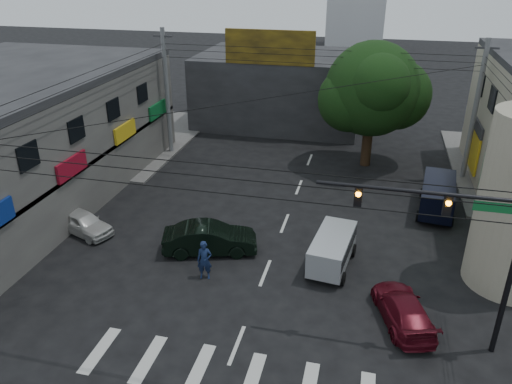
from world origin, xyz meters
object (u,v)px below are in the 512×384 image
at_px(dark_sedan, 210,239).
at_px(maroon_sedan, 403,309).
at_px(silver_minivan, 332,251).
at_px(white_compact, 83,223).
at_px(street_tree, 372,89).
at_px(utility_pole_far_right, 475,112).
at_px(traffic_officer, 205,260).
at_px(navy_van, 437,197).
at_px(utility_pole_far_left, 167,93).
at_px(traffic_gantry, 467,235).

bearing_deg(dark_sedan, maroon_sedan, -125.60).
bearing_deg(maroon_sedan, silver_minivan, -64.16).
bearing_deg(dark_sedan, white_compact, 71.63).
xyz_separation_m(street_tree, utility_pole_far_right, (6.50, -1.00, -0.87)).
bearing_deg(maroon_sedan, traffic_officer, -24.57).
relative_size(street_tree, maroon_sedan, 1.93).
distance_m(street_tree, white_compact, 20.36).
distance_m(white_compact, silver_minivan, 13.35).
bearing_deg(maroon_sedan, dark_sedan, -37.05).
bearing_deg(utility_pole_far_right, navy_van, -111.52).
bearing_deg(maroon_sedan, utility_pole_far_left, -61.79).
relative_size(utility_pole_far_left, silver_minivan, 2.30).
distance_m(utility_pole_far_left, white_compact, 13.19).
relative_size(utility_pole_far_left, white_compact, 2.35).
bearing_deg(street_tree, maroon_sedan, -82.65).
bearing_deg(white_compact, utility_pole_far_left, 21.31).
height_order(street_tree, utility_pole_far_right, utility_pole_far_right).
height_order(utility_pole_far_right, maroon_sedan, utility_pole_far_right).
bearing_deg(traffic_officer, white_compact, 150.62).
distance_m(white_compact, maroon_sedan, 16.93).
bearing_deg(white_compact, dark_sedan, -71.18).
height_order(maroon_sedan, traffic_officer, traffic_officer).
distance_m(traffic_gantry, utility_pole_far_left, 25.00).
bearing_deg(dark_sedan, traffic_gantry, -127.40).
height_order(traffic_gantry, utility_pole_far_right, utility_pole_far_right).
xyz_separation_m(utility_pole_far_right, navy_van, (-2.16, -5.49, -3.67)).
distance_m(traffic_gantry, white_compact, 19.20).
bearing_deg(white_compact, navy_van, -48.52).
bearing_deg(navy_van, street_tree, 40.48).
bearing_deg(navy_van, white_compact, 117.47).
relative_size(dark_sedan, traffic_officer, 2.59).
distance_m(white_compact, traffic_officer, 8.12).
height_order(utility_pole_far_left, navy_van, utility_pole_far_left).
bearing_deg(traffic_gantry, maroon_sedan, 149.58).
bearing_deg(silver_minivan, traffic_officer, 119.67).
distance_m(street_tree, traffic_gantry, 18.42).
bearing_deg(utility_pole_far_right, traffic_officer, -131.17).
xyz_separation_m(navy_van, traffic_officer, (-10.97, -9.53, 0.03)).
height_order(maroon_sedan, navy_van, navy_van).
height_order(utility_pole_far_right, dark_sedan, utility_pole_far_right).
distance_m(dark_sedan, traffic_officer, 2.26).
height_order(dark_sedan, navy_van, navy_van).
distance_m(maroon_sedan, silver_minivan, 4.67).
bearing_deg(dark_sedan, navy_van, -73.86).
height_order(traffic_gantry, dark_sedan, traffic_gantry).
relative_size(utility_pole_far_right, dark_sedan, 1.86).
height_order(traffic_gantry, maroon_sedan, traffic_gantry).
relative_size(street_tree, traffic_officer, 4.56).
xyz_separation_m(traffic_gantry, navy_van, (0.51, 11.52, -3.90)).
distance_m(traffic_gantry, navy_van, 12.17).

